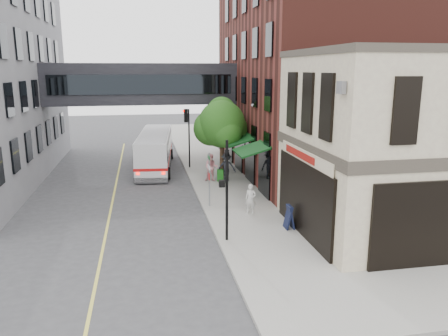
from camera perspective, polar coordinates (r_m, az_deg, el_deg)
name	(u,v)px	position (r m, az deg, el deg)	size (l,w,h in m)	color
ground	(227,262)	(17.93, 0.34, -12.24)	(120.00, 120.00, 0.00)	#38383A
sidewalk_main	(217,176)	(31.29, -0.98, -1.09)	(4.00, 60.00, 0.15)	gray
corner_building	(409,144)	(21.90, 23.01, 2.91)	(10.19, 8.12, 8.45)	tan
brick_building	(320,77)	(33.60, 12.48, 11.49)	(13.76, 18.00, 14.00)	#4E1F18
skyway_bridge	(142,84)	(33.96, -10.70, 10.75)	(14.00, 3.18, 3.00)	black
traffic_signal_near	(226,178)	(18.85, 0.28, -1.34)	(0.44, 0.22, 4.60)	black
traffic_signal_far	(187,126)	(33.38, -4.84, 5.45)	(0.53, 0.28, 4.50)	black
street_sign_pole	(209,175)	(23.89, -1.95, -0.90)	(0.08, 0.75, 3.00)	gray
street_tree	(221,124)	(29.87, -0.39, 5.73)	(3.80, 3.20, 5.60)	#382619
lane_marking	(113,198)	(27.09, -14.29, -3.86)	(0.12, 40.00, 0.01)	#D8CC4C
bus	(155,149)	(34.32, -8.98, 2.51)	(3.28, 10.43, 2.76)	silver
pedestrian_a	(251,199)	(22.95, 3.50, -4.06)	(0.58, 0.38, 1.58)	beige
pedestrian_b	(211,167)	(29.47, -1.68, 0.07)	(0.92, 0.71, 1.89)	pink
pedestrian_c	(226,167)	(29.49, 0.32, 0.12)	(1.24, 0.71, 1.92)	black
newspaper_box	(220,175)	(29.58, -0.51, -0.94)	(0.41, 0.36, 0.81)	#165D15
sandwich_board	(289,217)	(21.11, 8.52, -6.34)	(0.41, 0.63, 1.13)	black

